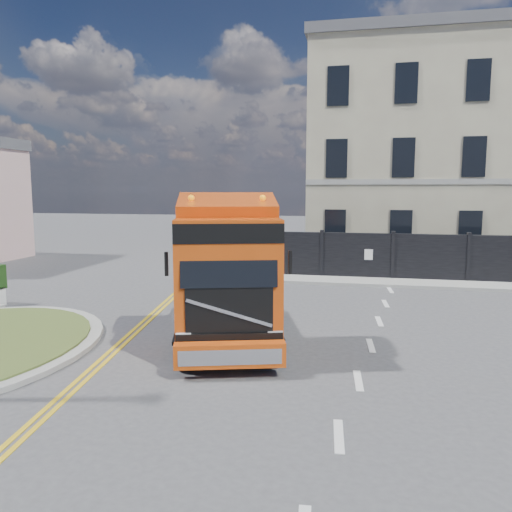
# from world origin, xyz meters

# --- Properties ---
(ground) EXTENTS (120.00, 120.00, 0.00)m
(ground) POSITION_xyz_m (0.00, 0.00, 0.00)
(ground) COLOR #424244
(ground) RESTS_ON ground
(hoarding_fence) EXTENTS (18.80, 0.25, 2.00)m
(hoarding_fence) POSITION_xyz_m (6.55, 9.00, 1.00)
(hoarding_fence) COLOR black
(hoarding_fence) RESTS_ON ground
(georgian_building) EXTENTS (12.30, 10.30, 12.80)m
(georgian_building) POSITION_xyz_m (6.00, 16.50, 5.77)
(georgian_building) COLOR #BBB594
(georgian_building) RESTS_ON ground
(pavement_far) EXTENTS (20.00, 1.60, 0.12)m
(pavement_far) POSITION_xyz_m (6.00, 8.10, 0.06)
(pavement_far) COLOR gray
(pavement_far) RESTS_ON ground
(truck) EXTENTS (3.86, 6.46, 3.64)m
(truck) POSITION_xyz_m (-0.48, -1.26, 1.63)
(truck) COLOR black
(truck) RESTS_ON ground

